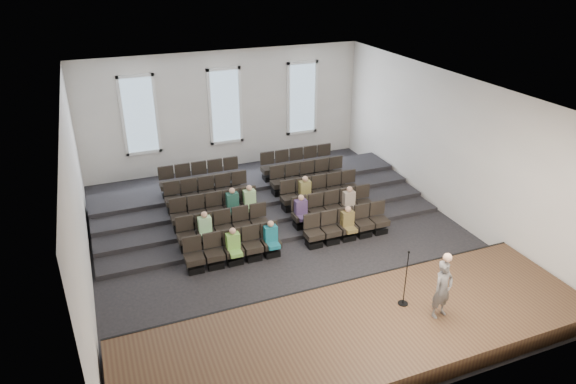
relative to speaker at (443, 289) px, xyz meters
The scene contains 14 objects.
ground 5.91m from the speaker, 109.28° to the left, with size 14.00×14.00×0.00m, color black.
ceiling 6.88m from the speaker, 109.28° to the left, with size 12.00×14.00×0.02m, color white.
wall_back 12.67m from the speaker, 98.69° to the left, with size 12.00×0.04×5.00m, color silver.
wall_front 2.76m from the speaker, 140.40° to the right, with size 12.00×0.04×5.00m, color silver.
wall_left 9.69m from the speaker, 145.51° to the left, with size 0.04×14.00×5.00m, color silver.
wall_right 6.94m from the speaker, 52.92° to the left, with size 0.04×14.00×5.00m, color silver.
stage 2.18m from the speaker, 169.73° to the left, with size 11.80×3.60×0.50m, color #48331F.
stage_lip 3.02m from the speaker, 132.00° to the left, with size 11.80×0.06×0.52m, color black.
risers 8.89m from the speaker, 102.46° to the left, with size 11.80×4.80×0.60m.
seating_rows 7.26m from the speaker, 105.25° to the left, with size 6.80×4.70×1.67m.
windows 12.62m from the speaker, 98.73° to the left, with size 8.44×0.10×3.24m.
audience 6.24m from the speaker, 108.60° to the left, with size 5.45×2.64×1.10m.
speaker is the anchor object (origin of this frame).
mic_stand 0.95m from the speaker, 129.36° to the left, with size 0.26×0.26×1.57m.
Camera 1 is at (-5.28, -13.48, 8.64)m, focal length 32.00 mm.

